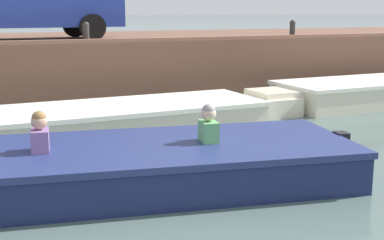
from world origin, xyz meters
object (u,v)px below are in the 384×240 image
at_px(motorboat_passing, 93,169).
at_px(mooring_bollard_east, 292,28).
at_px(boat_moored_central_cream, 127,117).
at_px(car_left_inner_blue, 29,3).
at_px(mooring_bollard_mid, 86,31).
at_px(boat_moored_east_cream, 364,92).

relative_size(motorboat_passing, mooring_bollard_east, 16.26).
bearing_deg(boat_moored_central_cream, car_left_inner_blue, 107.96).
bearing_deg(mooring_bollard_mid, motorboat_passing, -101.63).
bearing_deg(mooring_bollard_east, boat_moored_east_cream, -64.42).
height_order(boat_moored_east_cream, motorboat_passing, motorboat_passing).
relative_size(boat_moored_central_cream, boat_moored_east_cream, 1.23).
bearing_deg(mooring_bollard_east, boat_moored_central_cream, -156.68).
distance_m(boat_moored_east_cream, car_left_inner_blue, 8.06).
bearing_deg(motorboat_passing, mooring_bollard_mid, 78.37).
height_order(car_left_inner_blue, mooring_bollard_mid, car_left_inner_blue).
bearing_deg(mooring_bollard_mid, car_left_inner_blue, 121.23).
bearing_deg(mooring_bollard_mid, boat_moored_central_cream, -83.45).
xyz_separation_m(motorboat_passing, mooring_bollard_east, (6.31, 5.33, 1.45)).
bearing_deg(motorboat_passing, car_left_inner_blue, 88.89).
relative_size(boat_moored_east_cream, mooring_bollard_east, 12.44).
relative_size(car_left_inner_blue, mooring_bollard_east, 9.64).
relative_size(boat_moored_east_cream, car_left_inner_blue, 1.29).
xyz_separation_m(car_left_inner_blue, mooring_bollard_east, (6.18, -1.59, -0.61)).
distance_m(boat_moored_east_cream, mooring_bollard_mid, 6.49).
distance_m(boat_moored_central_cream, boat_moored_east_cream, 5.83).
xyz_separation_m(boat_moored_central_cream, car_left_inner_blue, (-1.21, 3.73, 2.10)).
height_order(boat_moored_central_cream, motorboat_passing, motorboat_passing).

